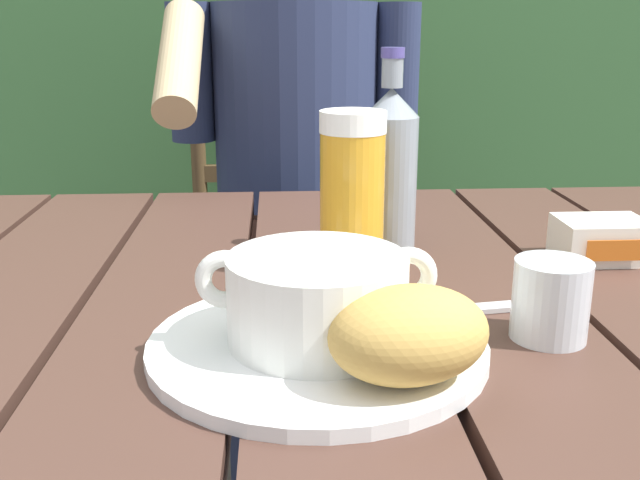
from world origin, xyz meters
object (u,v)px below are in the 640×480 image
object	(u,v)px
beer_glass	(352,193)
beer_bottle	(390,169)
person_eating	(295,165)
table_knife	(465,309)
serving_plate	(317,346)
soup_bowl	(317,296)
water_glass_small	(551,300)
butter_tub	(601,239)
bread_roll	(409,334)
chair_near_diner	(295,251)

from	to	relation	value
beer_glass	beer_bottle	xyz separation A→B (m)	(0.05, 0.07, 0.01)
person_eating	table_knife	xyz separation A→B (m)	(0.14, -0.78, 0.01)
person_eating	serving_plate	bearing A→B (deg)	-90.32
soup_bowl	table_knife	world-z (taller)	soup_bowl
beer_glass	water_glass_small	distance (m)	0.26
water_glass_small	butter_tub	world-z (taller)	water_glass_small
water_glass_small	butter_tub	distance (m)	0.26
butter_tub	table_knife	size ratio (longest dim) A/B	0.71
butter_tub	table_knife	bearing A→B (deg)	-142.33
soup_bowl	table_knife	size ratio (longest dim) A/B	1.40
bread_roll	beer_bottle	size ratio (longest dim) A/B	0.60
beer_bottle	butter_tub	xyz separation A→B (m)	(0.25, -0.05, -0.08)
beer_bottle	beer_glass	bearing A→B (deg)	-127.07
soup_bowl	butter_tub	distance (m)	0.42
beer_bottle	person_eating	bearing A→B (deg)	99.64
serving_plate	table_knife	size ratio (longest dim) A/B	2.01
person_eating	beer_glass	world-z (taller)	person_eating
person_eating	bread_roll	world-z (taller)	person_eating
butter_tub	beer_bottle	bearing A→B (deg)	169.42
serving_plate	water_glass_small	world-z (taller)	water_glass_small
bread_roll	beer_glass	size ratio (longest dim) A/B	0.81
soup_bowl	water_glass_small	size ratio (longest dim) A/B	2.81
soup_bowl	beer_glass	bearing A→B (deg)	76.54
soup_bowl	beer_glass	xyz separation A→B (m)	(0.05, 0.21, 0.04)
person_eating	beer_glass	xyz separation A→B (m)	(0.05, -0.65, 0.09)
soup_bowl	beer_glass	distance (m)	0.22
soup_bowl	beer_bottle	world-z (taller)	beer_bottle
bread_roll	butter_tub	world-z (taller)	bread_roll
bread_roll	table_knife	world-z (taller)	bread_roll
chair_near_diner	person_eating	bearing A→B (deg)	-90.81
soup_bowl	butter_tub	world-z (taller)	soup_bowl
soup_bowl	person_eating	bearing A→B (deg)	89.68
person_eating	bread_roll	xyz separation A→B (m)	(0.06, -0.93, 0.05)
person_eating	water_glass_small	xyz separation A→B (m)	(0.20, -0.84, 0.04)
soup_bowl	table_knife	distance (m)	0.17
chair_near_diner	beer_bottle	distance (m)	0.85
beer_glass	beer_bottle	size ratio (longest dim) A/B	0.74
serving_plate	butter_tub	size ratio (longest dim) A/B	2.83
serving_plate	bread_roll	distance (m)	0.11
table_knife	person_eating	bearing A→B (deg)	100.43
table_knife	beer_bottle	bearing A→B (deg)	102.66
bread_roll	water_glass_small	bearing A→B (deg)	32.92
chair_near_diner	beer_bottle	xyz separation A→B (m)	(0.10, -0.77, 0.35)
chair_near_diner	butter_tub	xyz separation A→B (m)	(0.34, -0.82, 0.27)
soup_bowl	water_glass_small	world-z (taller)	soup_bowl
bread_roll	beer_bottle	distance (m)	0.36
person_eating	table_knife	bearing A→B (deg)	-79.57
soup_bowl	chair_near_diner	bearing A→B (deg)	89.59
chair_near_diner	person_eating	size ratio (longest dim) A/B	0.81
soup_bowl	water_glass_small	xyz separation A→B (m)	(0.21, 0.02, -0.02)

